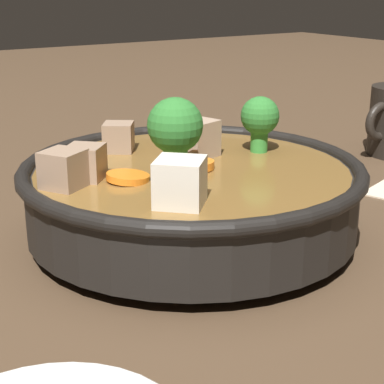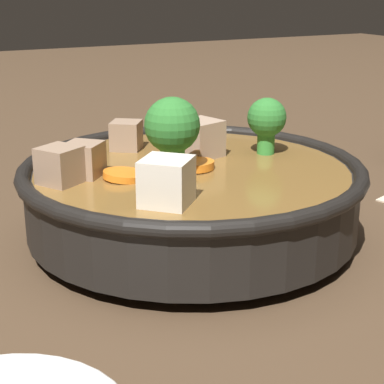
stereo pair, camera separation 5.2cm
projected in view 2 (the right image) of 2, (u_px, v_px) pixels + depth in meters
The scene contains 2 objects.
ground_plane at pixel (192, 237), 0.53m from camera, with size 3.00×3.00×0.00m, color #4C3826.
stirfry_bowl at pixel (191, 189), 0.52m from camera, with size 0.28×0.28×0.12m.
Camera 2 is at (0.23, 0.44, 0.21)m, focal length 60.00 mm.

